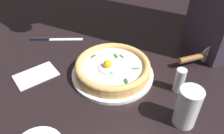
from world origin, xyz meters
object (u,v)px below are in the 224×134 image
object	(u,v)px
pizza_cutter	(196,57)
table_knife	(49,39)
pepper_shaker	(180,80)
pizza	(112,67)
drinking_glass	(187,109)
folded_napkin	(36,75)

from	to	relation	value
pizza_cutter	table_knife	world-z (taller)	pizza_cutter
pepper_shaker	pizza_cutter	bearing A→B (deg)	-64.01
table_knife	pepper_shaker	size ratio (longest dim) A/B	2.43
table_knife	pizza	bearing A→B (deg)	-158.64
table_knife	drinking_glass	size ratio (longest dim) A/B	1.67
table_knife	folded_napkin	xyz separation A→B (m)	(-0.21, 0.11, 0.00)
pizza	pepper_shaker	xyz separation A→B (m)	(-0.17, -0.15, 0.01)
folded_napkin	pepper_shaker	bearing A→B (deg)	-126.99
table_knife	pepper_shaker	bearing A→B (deg)	-150.96
pizza	pizza_cutter	size ratio (longest dim) A/B	1.62
pizza_cutter	drinking_glass	distance (m)	0.28
pizza_cutter	table_knife	size ratio (longest dim) A/B	0.78
pizza	folded_napkin	xyz separation A→B (m)	(0.12, 0.24, -0.03)
table_knife	drinking_glass	bearing A→B (deg)	-161.15
pizza	drinking_glass	distance (m)	0.29
table_knife	drinking_glass	world-z (taller)	drinking_glass
table_knife	pepper_shaker	distance (m)	0.57
pizza_cutter	drinking_glass	bearing A→B (deg)	129.00
pepper_shaker	folded_napkin	bearing A→B (deg)	53.01
pizza_cutter	table_knife	xyz separation A→B (m)	(0.43, 0.42, -0.03)
drinking_glass	pepper_shaker	bearing A→B (deg)	-34.52
pizza_cutter	pepper_shaker	distance (m)	0.16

